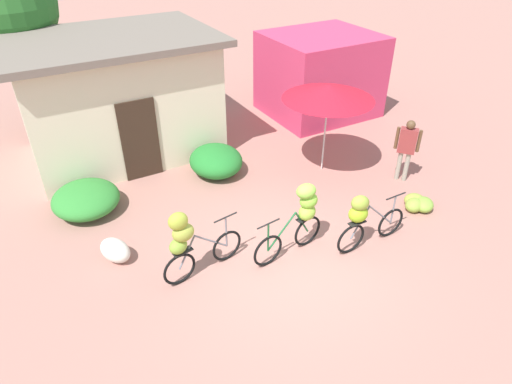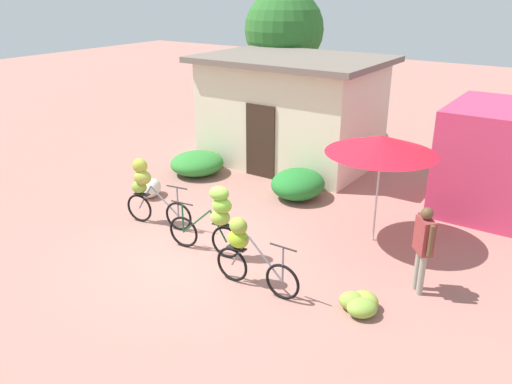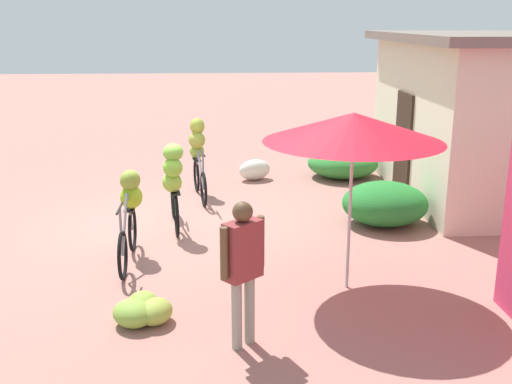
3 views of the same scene
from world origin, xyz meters
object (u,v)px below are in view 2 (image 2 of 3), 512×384
Objects in this scene: bicycle_center_loaded at (246,249)px; produce_sack at (151,188)px; bicycle_leftmost at (147,187)px; bicycle_near_pile at (215,215)px; banana_pile_on_ground at (360,303)px; building_low at (292,110)px; market_umbrella at (382,145)px; tree_behind_building at (284,30)px; person_vendor at (423,242)px.

bicycle_center_loaded is 2.42× the size of produce_sack.
bicycle_leftmost reaches higher than bicycle_near_pile.
bicycle_near_pile is 3.17m from banana_pile_on_ground.
market_umbrella is (4.06, -3.52, 0.51)m from building_low.
tree_behind_building reaches higher than bicycle_center_loaded.
bicycle_center_loaded is 2.07× the size of banana_pile_on_ground.
tree_behind_building is at bearing 93.80° from produce_sack.
banana_pile_on_ground is 1.50m from person_vendor.
bicycle_leftmost is 1.01× the size of bicycle_near_pile.
produce_sack is (-6.31, 1.64, 0.07)m from banana_pile_on_ground.
bicycle_near_pile is (-2.29, -2.34, -1.21)m from market_umbrella.
bicycle_center_loaded is at bearing -169.04° from banana_pile_on_ground.
banana_pile_on_ground is at bearing -72.36° from market_umbrella.
bicycle_near_pile is at bearing -8.64° from bicycle_leftmost.
banana_pile_on_ground is at bearing -51.10° from building_low.
building_low reaches higher than bicycle_near_pile.
bicycle_near_pile reaches higher than produce_sack.
produce_sack is at bearing -171.23° from market_umbrella.
produce_sack is (-1.08, 1.16, -0.63)m from bicycle_leftmost.
market_umbrella is 1.35× the size of bicycle_leftmost.
banana_pile_on_ground is at bearing -2.98° from bicycle_near_pile.
market_umbrella reaches higher than bicycle_near_pile.
banana_pile_on_ground is (5.23, -0.49, -0.71)m from bicycle_leftmost.
person_vendor is (5.44, -4.91, -0.59)m from building_low.
person_vendor is at bearing 6.12° from bicycle_leftmost.
banana_pile_on_ground is at bearing -117.72° from person_vendor.
tree_behind_building is (-1.92, 2.66, 1.94)m from building_low.
tree_behind_building is 2.92× the size of bicycle_leftmost.
market_umbrella reaches higher than bicycle_leftmost.
bicycle_center_loaded is 2.99m from person_vendor.
bicycle_center_loaded is (-1.19, -2.88, -1.35)m from market_umbrella.
market_umbrella is 3.21× the size of produce_sack.
banana_pile_on_ground is (0.79, -2.50, -1.92)m from market_umbrella.
tree_behind_building is at bearing 134.04° from market_umbrella.
tree_behind_building is 2.16× the size of market_umbrella.
tree_behind_building reaches higher than produce_sack.
banana_pile_on_ground is at bearing -52.03° from tree_behind_building.
building_low is at bearing 71.63° from produce_sack.
tree_behind_building is at bearing 134.19° from person_vendor.
produce_sack is (0.47, -7.04, -3.28)m from tree_behind_building.
bicycle_center_loaded is (4.79, -9.07, -2.78)m from tree_behind_building.
building_low is at bearing 139.07° from market_umbrella.
bicycle_leftmost reaches higher than banana_pile_on_ground.
produce_sack is at bearing 155.30° from bicycle_near_pile.
person_vendor is (5.82, 0.62, 0.11)m from bicycle_leftmost.
bicycle_leftmost is 1.70m from produce_sack.
bicycle_leftmost is 5.85m from person_vendor.
person_vendor is at bearing 14.53° from bicycle_near_pile.
building_low is 5.40m from market_umbrella.
bicycle_near_pile is at bearing 153.49° from bicycle_center_loaded.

